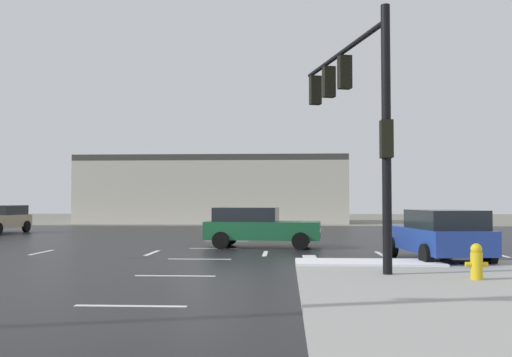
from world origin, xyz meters
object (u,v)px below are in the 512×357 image
sedan_tan (0,218)px  sedan_blue (439,234)px  traffic_signal_mast (355,101)px  sedan_green (259,226)px  fire_hydrant (477,261)px

sedan_tan → sedan_blue: bearing=58.3°
traffic_signal_mast → sedan_blue: traffic_signal_mast is taller
sedan_blue → sedan_green: same height
traffic_signal_mast → sedan_green: traffic_signal_mast is taller
fire_hydrant → sedan_green: 11.11m
sedan_blue → sedan_green: (-5.70, 5.10, 0.00)m
fire_hydrant → sedan_green: size_ratio=0.17×
sedan_blue → fire_hydrant: bearing=168.0°
sedan_green → fire_hydrant: bearing=-56.9°
fire_hydrant → sedan_green: bearing=118.4°
sedan_blue → sedan_tan: bearing=49.1°
traffic_signal_mast → sedan_tan: (-18.23, 16.13, -3.73)m
sedan_tan → sedan_green: (15.26, -9.07, 0.00)m
sedan_blue → sedan_tan: 25.29m
sedan_tan → sedan_green: same height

